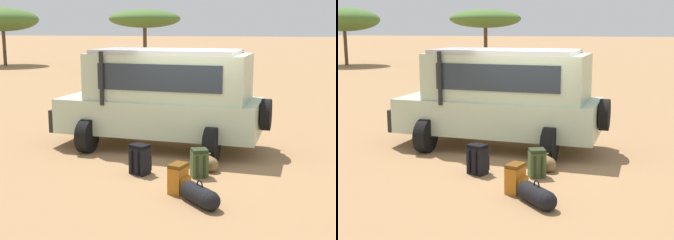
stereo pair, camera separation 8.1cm
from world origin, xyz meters
TOP-DOWN VIEW (x-y plane):
  - ground_plane at (0.00, 0.00)m, footprint 320.00×320.00m
  - safari_vehicle at (-0.85, 0.78)m, footprint 5.38×2.84m
  - backpack_beside_front_wheel at (-0.73, -1.43)m, footprint 0.45×0.45m
  - backpack_cluster_center at (0.46, -1.28)m, footprint 0.41×0.44m
  - backpack_near_rear_wheel at (0.29, -2.30)m, footprint 0.41×0.43m
  - duffel_bag_low_black_case at (0.48, -0.71)m, footprint 0.64×0.70m
  - duffel_bag_soft_canvas at (0.78, -2.79)m, footprint 0.78×0.77m
  - acacia_tree_far_left at (-20.21, 22.64)m, footprint 5.56×5.55m
  - acacia_tree_left_mid at (-7.55, 19.87)m, footprint 4.73×4.81m

SIDE VIEW (x-z plane):
  - ground_plane at x=0.00m, z-range 0.00..0.00m
  - duffel_bag_low_black_case at x=0.48m, z-range -0.04..0.37m
  - duffel_bag_soft_canvas at x=0.78m, z-range -0.05..0.38m
  - backpack_near_rear_wheel at x=0.29m, z-range -0.01..0.54m
  - backpack_cluster_center at x=0.46m, z-range -0.01..0.57m
  - backpack_beside_front_wheel at x=-0.73m, z-range -0.01..0.61m
  - safari_vehicle at x=-0.85m, z-range 0.07..2.51m
  - acacia_tree_left_mid at x=-7.55m, z-range 1.46..5.61m
  - acacia_tree_far_left at x=-20.21m, z-range 1.34..5.86m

